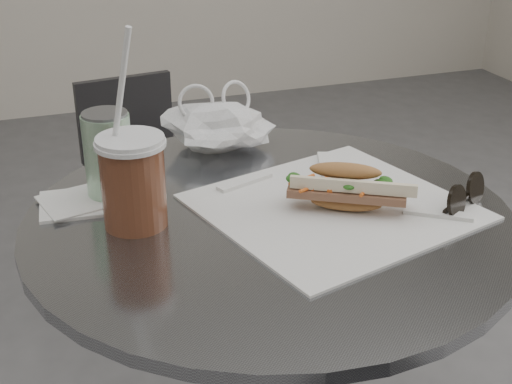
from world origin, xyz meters
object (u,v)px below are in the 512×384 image
object	(u,v)px
banh_mi	(346,188)
drink_can	(108,156)
chair_far	(146,212)
cafe_table	(268,355)
iced_coffee	(133,180)
sunglasses	(464,197)

from	to	relation	value
banh_mi	drink_can	distance (m)	0.38
chair_far	drink_can	bearing A→B (deg)	68.94
cafe_table	iced_coffee	size ratio (longest dim) A/B	2.53
banh_mi	sunglasses	world-z (taller)	banh_mi
iced_coffee	sunglasses	size ratio (longest dim) A/B	2.72
banh_mi	sunglasses	bearing A→B (deg)	13.18
cafe_table	banh_mi	distance (m)	0.33
drink_can	banh_mi	bearing A→B (deg)	-26.93
sunglasses	chair_far	bearing A→B (deg)	78.26
iced_coffee	sunglasses	bearing A→B (deg)	-13.52
cafe_table	sunglasses	bearing A→B (deg)	-16.04
iced_coffee	chair_far	bearing A→B (deg)	79.43
drink_can	iced_coffee	bearing A→B (deg)	-79.50
banh_mi	iced_coffee	bearing A→B (deg)	-161.41
cafe_table	chair_far	world-z (taller)	cafe_table
cafe_table	banh_mi	world-z (taller)	banh_mi
chair_far	banh_mi	xyz separation A→B (m)	(0.15, -0.96, 0.48)
cafe_table	chair_far	bearing A→B (deg)	92.15
iced_coffee	sunglasses	distance (m)	0.51
chair_far	iced_coffee	bearing A→B (deg)	71.68
cafe_table	banh_mi	bearing A→B (deg)	-14.62
cafe_table	iced_coffee	bearing A→B (deg)	170.25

